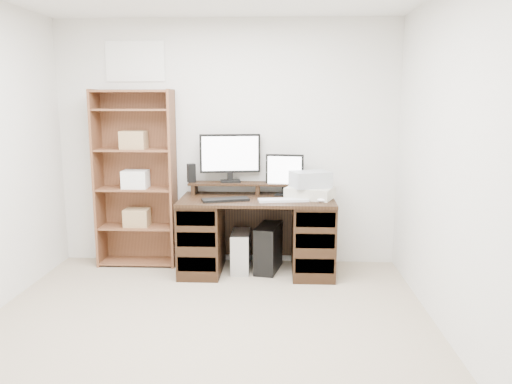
# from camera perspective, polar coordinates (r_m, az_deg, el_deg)

# --- Properties ---
(room) EXTENTS (3.54, 4.04, 2.54)m
(room) POSITION_cam_1_polar(r_m,az_deg,el_deg) (3.21, -7.05, 2.53)
(room) COLOR tan
(room) RESTS_ON ground
(desk) EXTENTS (1.50, 0.70, 0.75)m
(desk) POSITION_cam_1_polar(r_m,az_deg,el_deg) (4.95, 0.11, -4.81)
(desk) COLOR black
(desk) RESTS_ON ground
(riser_shelf) EXTENTS (1.40, 0.22, 0.12)m
(riser_shelf) POSITION_cam_1_polar(r_m,az_deg,el_deg) (5.06, 0.22, 0.78)
(riser_shelf) COLOR black
(riser_shelf) RESTS_ON desk
(monitor_wide) EXTENTS (0.61, 0.19, 0.49)m
(monitor_wide) POSITION_cam_1_polar(r_m,az_deg,el_deg) (5.08, -2.99, 4.21)
(monitor_wide) COLOR black
(monitor_wide) RESTS_ON riser_shelf
(monitor_small) EXTENTS (0.38, 0.16, 0.41)m
(monitor_small) POSITION_cam_1_polar(r_m,az_deg,el_deg) (5.00, 3.29, 2.17)
(monitor_small) COLOR black
(monitor_small) RESTS_ON desk
(speaker) EXTENTS (0.10, 0.10, 0.19)m
(speaker) POSITION_cam_1_polar(r_m,az_deg,el_deg) (5.11, -7.40, 2.17)
(speaker) COLOR black
(speaker) RESTS_ON riser_shelf
(keyboard_black) EXTENTS (0.47, 0.27, 0.02)m
(keyboard_black) POSITION_cam_1_polar(r_m,az_deg,el_deg) (4.74, -3.51, -0.88)
(keyboard_black) COLOR black
(keyboard_black) RESTS_ON desk
(keyboard_white) EXTENTS (0.49, 0.22, 0.02)m
(keyboard_white) POSITION_cam_1_polar(r_m,az_deg,el_deg) (4.73, 3.14, -0.92)
(keyboard_white) COLOR silver
(keyboard_white) RESTS_ON desk
(mouse) EXTENTS (0.11, 0.10, 0.04)m
(mouse) POSITION_cam_1_polar(r_m,az_deg,el_deg) (4.72, 7.56, -0.92)
(mouse) COLOR white
(mouse) RESTS_ON desk
(printer) EXTENTS (0.52, 0.46, 0.11)m
(printer) POSITION_cam_1_polar(r_m,az_deg,el_deg) (4.90, 6.20, -0.06)
(printer) COLOR beige
(printer) RESTS_ON desk
(basket) EXTENTS (0.42, 0.36, 0.15)m
(basket) POSITION_cam_1_polar(r_m,az_deg,el_deg) (4.88, 6.23, 1.46)
(basket) COLOR #999EA3
(basket) RESTS_ON printer
(tower_silver) EXTENTS (0.18, 0.40, 0.40)m
(tower_silver) POSITION_cam_1_polar(r_m,az_deg,el_deg) (5.04, -1.75, -6.78)
(tower_silver) COLOR #B6B9BD
(tower_silver) RESTS_ON ground
(tower_black) EXTENTS (0.29, 0.49, 0.46)m
(tower_black) POSITION_cam_1_polar(r_m,az_deg,el_deg) (5.04, 1.42, -6.39)
(tower_black) COLOR black
(tower_black) RESTS_ON ground
(bookshelf) EXTENTS (0.80, 0.30, 1.80)m
(bookshelf) POSITION_cam_1_polar(r_m,az_deg,el_deg) (5.25, -13.54, 1.67)
(bookshelf) COLOR brown
(bookshelf) RESTS_ON ground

